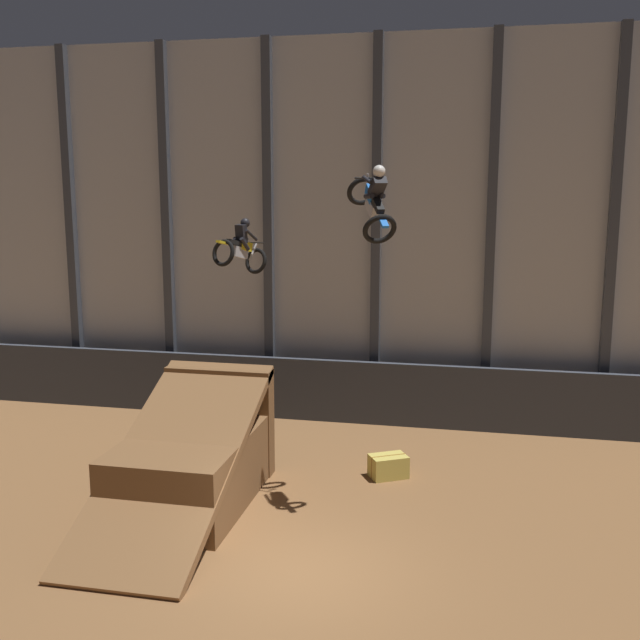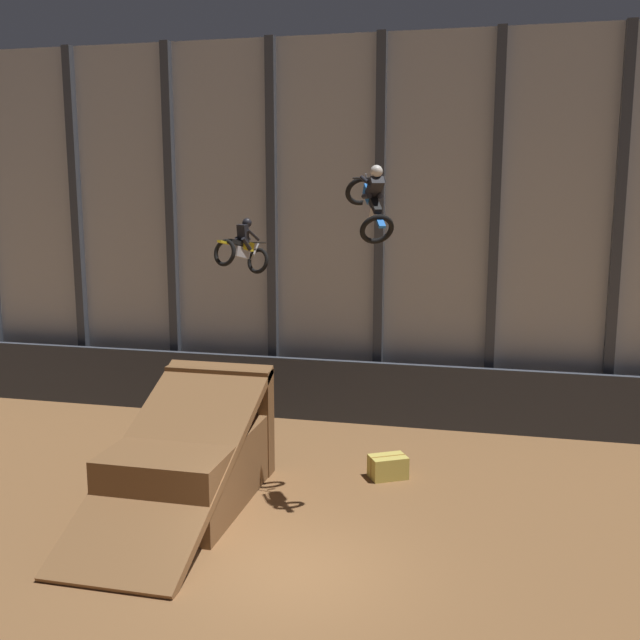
% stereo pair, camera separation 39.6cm
% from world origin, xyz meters
% --- Properties ---
extents(ground_plane, '(60.00, 60.00, 0.00)m').
position_xyz_m(ground_plane, '(0.00, 0.00, 0.00)').
color(ground_plane, brown).
extents(arena_back_wall, '(32.00, 0.40, 11.59)m').
position_xyz_m(arena_back_wall, '(0.00, 10.07, 5.80)').
color(arena_back_wall, silver).
rests_on(arena_back_wall, ground_plane).
extents(lower_barrier, '(31.36, 0.20, 1.93)m').
position_xyz_m(lower_barrier, '(0.00, 9.19, 0.97)').
color(lower_barrier, '#383D47').
rests_on(lower_barrier, ground_plane).
extents(dirt_ramp, '(2.72, 6.33, 2.88)m').
position_xyz_m(dirt_ramp, '(-3.20, 2.79, 0.96)').
color(dirt_ramp, brown).
rests_on(dirt_ramp, ground_plane).
extents(rider_bike_left_air, '(1.29, 1.79, 1.60)m').
position_xyz_m(rider_bike_left_air, '(-3.26, 6.75, 5.51)').
color(rider_bike_left_air, black).
extents(rider_bike_right_air, '(1.39, 1.81, 1.70)m').
position_xyz_m(rider_bike_right_air, '(0.83, 3.27, 6.86)').
color(rider_bike_right_air, black).
extents(traffic_cone_near_ramp, '(0.36, 0.36, 0.58)m').
position_xyz_m(traffic_cone_near_ramp, '(-5.95, 6.10, 0.28)').
color(traffic_cone_near_ramp, black).
rests_on(traffic_cone_near_ramp, ground_plane).
extents(hay_bale_trackside, '(1.08, 0.97, 0.57)m').
position_xyz_m(hay_bale_trackside, '(1.04, 5.05, 0.28)').
color(hay_bale_trackside, '#CCB751').
rests_on(hay_bale_trackside, ground_plane).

